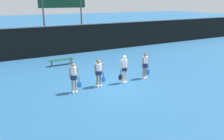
{
  "coord_description": "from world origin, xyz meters",
  "views": [
    {
      "loc": [
        -5.63,
        -10.52,
        4.69
      ],
      "look_at": [
        -0.08,
        -0.02,
        0.89
      ],
      "focal_mm": 35.0,
      "sensor_mm": 36.0,
      "label": 1
    }
  ],
  "objects": [
    {
      "name": "tennis_ball_3",
      "position": [
        2.97,
        0.89,
        0.04
      ],
      "size": [
        0.07,
        0.07,
        0.07
      ],
      "primitive_type": "sphere",
      "color": "#CCE033",
      "rests_on": "ground_plane"
    },
    {
      "name": "ground_plane",
      "position": [
        0.0,
        0.0,
        0.0
      ],
      "size": [
        140.0,
        140.0,
        0.0
      ],
      "primitive_type": "plane",
      "color": "#235684"
    },
    {
      "name": "bench_courtside",
      "position": [
        -1.57,
        5.36,
        0.39
      ],
      "size": [
        1.85,
        0.46,
        0.45
      ],
      "rotation": [
        0.0,
        0.0,
        0.05
      ],
      "color": "#19472D",
      "rests_on": "ground_plane"
    },
    {
      "name": "player_1",
      "position": [
        -0.86,
        0.09,
        0.96
      ],
      "size": [
        0.67,
        0.4,
        1.61
      ],
      "rotation": [
        0.0,
        0.0,
        0.08
      ],
      "color": "#8C664C",
      "rests_on": "ground_plane"
    },
    {
      "name": "tennis_ball_4",
      "position": [
        0.91,
        -1.62,
        0.03
      ],
      "size": [
        0.07,
        0.07,
        0.07
      ],
      "primitive_type": "sphere",
      "color": "#CCE033",
      "rests_on": "ground_plane"
    },
    {
      "name": "tennis_ball_0",
      "position": [
        3.73,
        0.12,
        0.03
      ],
      "size": [
        0.07,
        0.07,
        0.07
      ],
      "primitive_type": "sphere",
      "color": "#CCE033",
      "rests_on": "ground_plane"
    },
    {
      "name": "fence_windscreen",
      "position": [
        0.0,
        8.53,
        1.33
      ],
      "size": [
        60.0,
        0.08,
        2.64
      ],
      "color": "black",
      "rests_on": "ground_plane"
    },
    {
      "name": "player_0",
      "position": [
        -2.37,
        -0.08,
        0.98
      ],
      "size": [
        0.65,
        0.37,
        1.66
      ],
      "rotation": [
        0.0,
        0.0,
        0.03
      ],
      "color": "tan",
      "rests_on": "ground_plane"
    },
    {
      "name": "player_3",
      "position": [
        2.25,
        -0.01,
        0.96
      ],
      "size": [
        0.66,
        0.36,
        1.64
      ],
      "rotation": [
        0.0,
        0.0,
        0.15
      ],
      "color": "#8C664C",
      "rests_on": "ground_plane"
    },
    {
      "name": "player_2",
      "position": [
        0.7,
        -0.09,
        0.98
      ],
      "size": [
        0.63,
        0.34,
        1.67
      ],
      "rotation": [
        0.0,
        0.0,
        -0.05
      ],
      "color": "beige",
      "rests_on": "ground_plane"
    },
    {
      "name": "tennis_ball_1",
      "position": [
        -3.26,
        0.32,
        0.03
      ],
      "size": [
        0.06,
        0.06,
        0.06
      ],
      "primitive_type": "sphere",
      "color": "#CCE033",
      "rests_on": "ground_plane"
    },
    {
      "name": "scoreboard",
      "position": [
        -0.07,
        9.43,
        4.55
      ],
      "size": [
        4.21,
        0.15,
        5.81
      ],
      "color": "#515156",
      "rests_on": "ground_plane"
    },
    {
      "name": "tennis_ball_2",
      "position": [
        1.26,
        1.86,
        0.04
      ],
      "size": [
        0.07,
        0.07,
        0.07
      ],
      "primitive_type": "sphere",
      "color": "#CCE033",
      "rests_on": "ground_plane"
    }
  ]
}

